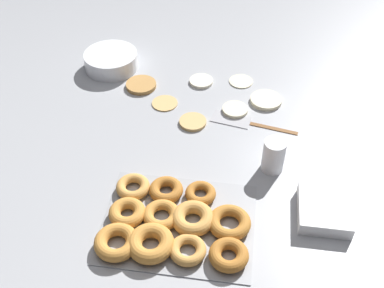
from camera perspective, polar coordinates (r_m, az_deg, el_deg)
ground_plane at (r=1.51m, az=0.78°, el=2.27°), size 3.00×3.00×0.00m
pancake_0 at (r=1.69m, az=1.11°, el=7.46°), size 0.08×0.08×0.01m
pancake_1 at (r=1.56m, az=5.12°, el=4.06°), size 0.08×0.08×0.01m
pancake_2 at (r=1.62m, az=8.76°, el=5.17°), size 0.10×0.10×0.01m
pancake_3 at (r=1.59m, az=-3.25°, el=4.91°), size 0.08×0.08×0.01m
pancake_4 at (r=1.51m, az=0.10°, el=2.64°), size 0.09×0.09×0.01m
pancake_5 at (r=1.67m, az=-6.05°, el=6.97°), size 0.10×0.10×0.01m
pancake_6 at (r=1.70m, az=5.83°, el=7.45°), size 0.08×0.08×0.01m
donut_tray at (r=1.22m, az=-2.43°, el=-9.36°), size 0.39×0.31×0.04m
batter_bowl at (r=1.77m, az=-9.56°, el=9.72°), size 0.19×0.19×0.06m
container_stack at (r=1.29m, az=15.41°, el=-7.54°), size 0.13×0.15×0.04m
paper_cup at (r=1.36m, az=9.65°, el=-1.37°), size 0.06×0.06×0.10m
spatula at (r=1.53m, az=5.75°, el=2.73°), size 0.28×0.09×0.01m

